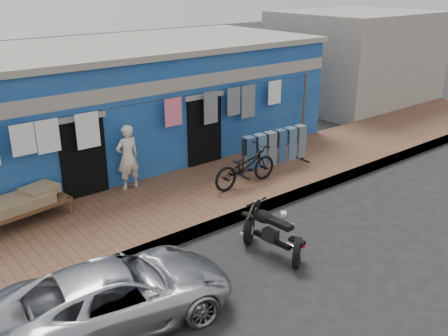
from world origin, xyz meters
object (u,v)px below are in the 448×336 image
(jeans_rack, at_px, (275,149))
(motorcycle, at_px, (272,231))
(car, at_px, (117,294))
(bicycle, at_px, (245,162))
(seated_person, at_px, (128,157))
(charpoy, at_px, (25,208))

(jeans_rack, bearing_deg, motorcycle, -134.61)
(car, relative_size, jeans_rack, 1.65)
(bicycle, relative_size, jeans_rack, 0.82)
(bicycle, distance_m, jeans_rack, 1.43)
(seated_person, bearing_deg, charpoy, 2.50)
(seated_person, height_order, bicycle, seated_person)
(seated_person, relative_size, charpoy, 0.80)
(bicycle, xyz_separation_m, motorcycle, (-1.49, -2.52, -0.35))
(car, distance_m, motorcycle, 3.33)
(car, distance_m, jeans_rack, 6.84)
(seated_person, xyz_separation_m, motorcycle, (0.86, -4.14, -0.56))
(jeans_rack, bearing_deg, car, -154.90)
(bicycle, xyz_separation_m, charpoy, (-4.93, 1.41, -0.28))
(seated_person, relative_size, bicycle, 0.87)
(motorcycle, height_order, charpoy, motorcycle)
(car, bearing_deg, bicycle, -55.03)
(bicycle, distance_m, motorcycle, 2.95)
(car, height_order, bicycle, bicycle)
(bicycle, bearing_deg, charpoy, 74.36)
(motorcycle, bearing_deg, seated_person, 96.32)
(seated_person, bearing_deg, bicycle, 143.19)
(jeans_rack, bearing_deg, bicycle, -164.50)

